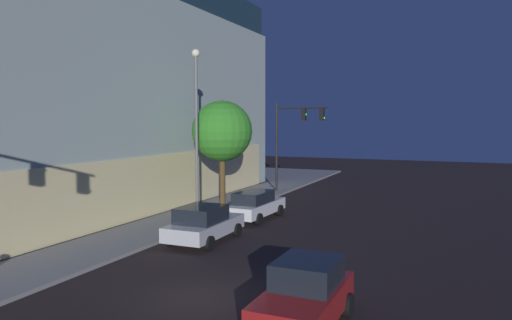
# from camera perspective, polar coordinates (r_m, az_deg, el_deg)

# --- Properties ---
(ground_plane) EXTENTS (120.00, 120.00, 0.00)m
(ground_plane) POSITION_cam_1_polar(r_m,az_deg,el_deg) (16.03, -6.69, -15.83)
(ground_plane) COLOR black
(modern_building) EXTENTS (32.93, 23.08, 15.50)m
(modern_building) POSITION_cam_1_polar(r_m,az_deg,el_deg) (36.97, -25.88, 7.34)
(modern_building) COLOR #4C4C51
(modern_building) RESTS_ON ground
(traffic_light_far_corner) EXTENTS (0.51, 4.20, 6.87)m
(traffic_light_far_corner) POSITION_cam_1_polar(r_m,az_deg,el_deg) (37.37, 4.51, 3.63)
(traffic_light_far_corner) COLOR black
(traffic_light_far_corner) RESTS_ON sidewalk_corner
(street_lamp_sidewalk) EXTENTS (0.44, 0.44, 9.28)m
(street_lamp_sidewalk) POSITION_cam_1_polar(r_m,az_deg,el_deg) (26.34, -7.02, 5.11)
(street_lamp_sidewalk) COLOR slate
(street_lamp_sidewalk) RESTS_ON sidewalk_corner
(sidewalk_tree) EXTENTS (3.71, 3.71, 6.72)m
(sidewalk_tree) POSITION_cam_1_polar(r_m,az_deg,el_deg) (29.80, -3.99, 3.38)
(sidewalk_tree) COLOR #4F381E
(sidewalk_tree) RESTS_ON sidewalk_corner
(car_red) EXTENTS (4.07, 2.05, 1.81)m
(car_red) POSITION_cam_1_polar(r_m,az_deg,el_deg) (13.66, 5.80, -15.47)
(car_red) COLOR maroon
(car_red) RESTS_ON ground
(car_silver) EXTENTS (4.56, 2.27, 1.70)m
(car_silver) POSITION_cam_1_polar(r_m,az_deg,el_deg) (22.80, -6.16, -7.44)
(car_silver) COLOR #B7BABF
(car_silver) RESTS_ON ground
(car_white) EXTENTS (4.79, 2.05, 1.64)m
(car_white) POSITION_cam_1_polar(r_m,az_deg,el_deg) (27.72, -0.08, -5.29)
(car_white) COLOR silver
(car_white) RESTS_ON ground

